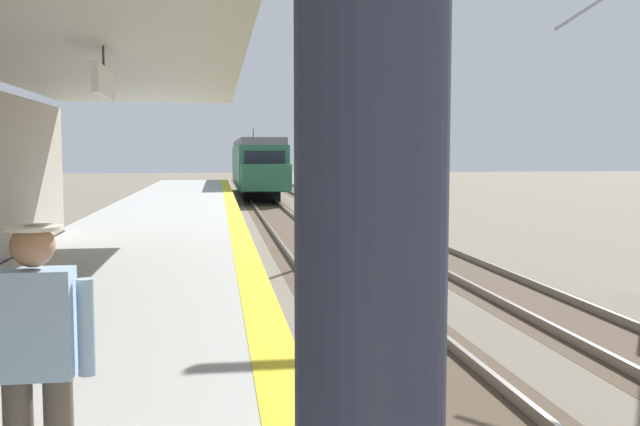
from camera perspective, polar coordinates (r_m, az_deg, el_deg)
station_platform at (r=15.74m, az=-14.36°, el=-4.40°), size 5.00×80.00×0.91m
track_pair_nearest_platform at (r=19.84m, az=-0.33°, el=-3.54°), size 2.34×120.00×0.16m
track_pair_middle at (r=20.59m, az=9.10°, el=-3.30°), size 2.34×120.00×0.16m
approaching_train at (r=49.33m, az=-5.12°, el=3.90°), size 2.93×19.60×4.76m
commuter_person at (r=4.00m, az=-21.78°, el=-11.31°), size 0.59×0.30×1.67m
rail_signal_post at (r=21.25m, az=3.00°, el=5.51°), size 0.32×0.34×5.20m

